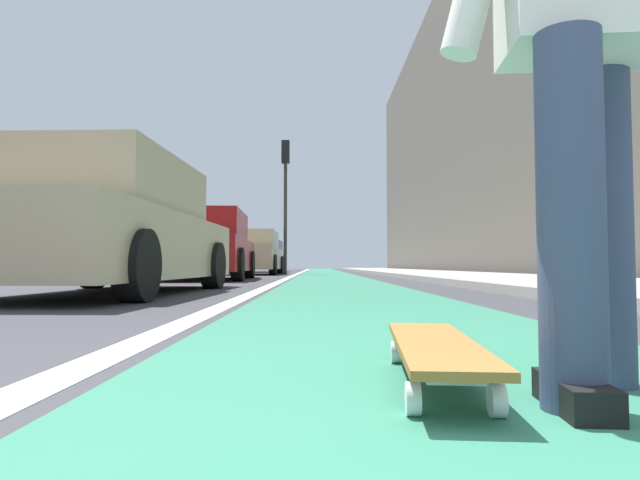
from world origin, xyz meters
TOP-DOWN VIEW (x-y plane):
  - ground_plane at (10.00, 0.00)m, footprint 80.00×80.00m
  - bike_lane_paint at (24.00, 0.00)m, footprint 56.00×1.81m
  - lane_stripe_white at (20.00, 1.05)m, footprint 52.00×0.16m
  - sidewalk_curb at (18.00, -3.27)m, footprint 52.00×3.20m
  - building_facade at (22.00, -5.81)m, footprint 40.00×1.20m
  - skateboard at (0.96, 0.03)m, footprint 0.85×0.27m
  - skater_person at (0.81, -0.32)m, footprint 0.45×0.72m
  - parked_car_near at (5.44, 2.62)m, footprint 4.48×2.00m
  - parked_car_mid at (11.40, 2.78)m, footprint 4.46×2.00m
  - parked_car_far at (18.06, 2.61)m, footprint 4.56×2.02m
  - parked_car_end at (24.74, 2.87)m, footprint 4.56×2.00m
  - traffic_light at (18.34, 1.45)m, footprint 0.33×0.28m

SIDE VIEW (x-z plane):
  - ground_plane at x=10.00m, z-range 0.00..0.00m
  - bike_lane_paint at x=24.00m, z-range 0.00..0.00m
  - lane_stripe_white at x=20.00m, z-range 0.00..0.01m
  - sidewalk_curb at x=18.00m, z-range 0.00..0.11m
  - skateboard at x=0.96m, z-range 0.04..0.15m
  - parked_car_near at x=5.44m, z-range -0.03..1.44m
  - parked_car_end at x=24.74m, z-range -0.03..1.44m
  - parked_car_far at x=18.06m, z-range -0.02..1.47m
  - parked_car_mid at x=11.40m, z-range -0.03..1.47m
  - skater_person at x=0.81m, z-range 0.12..1.76m
  - traffic_light at x=18.34m, z-range 0.87..5.58m
  - building_facade at x=22.00m, z-range 0.00..13.14m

